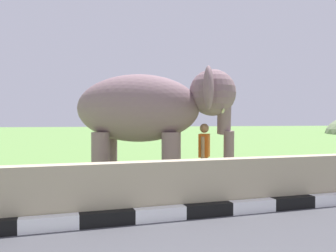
# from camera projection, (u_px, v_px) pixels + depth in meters

# --- Properties ---
(striped_curb) EXTENTS (16.20, 0.20, 0.24)m
(striped_curb) POSITION_uv_depth(u_px,v_px,m) (79.00, 221.00, 5.62)
(striped_curb) COLOR white
(striped_curb) RESTS_ON ground_plane
(barrier_parapet) EXTENTS (28.00, 0.36, 1.00)m
(barrier_parapet) POSITION_uv_depth(u_px,v_px,m) (206.00, 186.00, 6.63)
(barrier_parapet) COLOR tan
(barrier_parapet) RESTS_ON ground_plane
(elephant) EXTENTS (4.05, 3.13, 3.01)m
(elephant) POSITION_uv_depth(u_px,v_px,m) (152.00, 111.00, 8.88)
(elephant) COLOR slate
(elephant) RESTS_ON ground_plane
(person_handler) EXTENTS (0.42, 0.59, 1.66)m
(person_handler) POSITION_uv_depth(u_px,v_px,m) (204.00, 153.00, 8.85)
(person_handler) COLOR navy
(person_handler) RESTS_ON ground_plane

